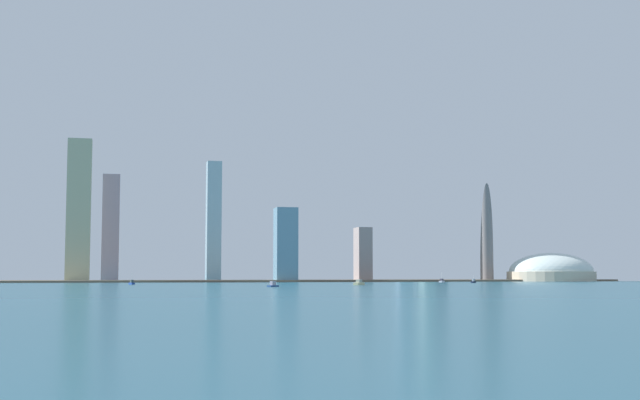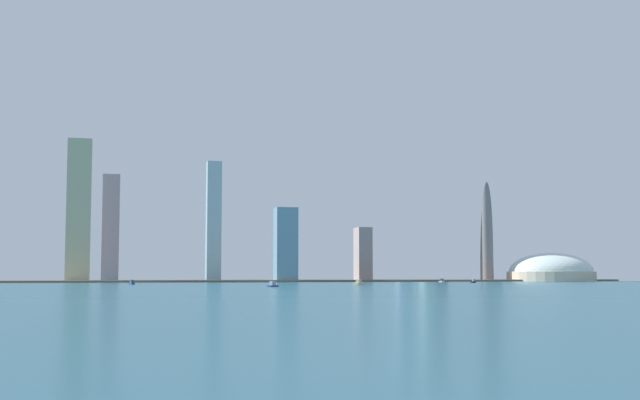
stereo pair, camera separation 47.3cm
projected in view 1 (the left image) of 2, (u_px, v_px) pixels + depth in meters
The scene contains 20 objects.
ground_plane at pixel (512, 292), 461.53m from camera, with size 6000.00×6000.00×0.00m, color #215366.
waterfront_pier at pixel (311, 281), 941.81m from camera, with size 820.04×50.17×2.16m, color #76644F.
observation_tower at pixel (485, 150), 1010.92m from camera, with size 34.15×34.15×329.16m.
stadium_dome at pixel (549, 273), 1007.29m from camera, with size 105.75×105.75×44.03m.
skyscraper_0 at pixel (491, 245), 1105.60m from camera, with size 20.47×24.10×94.48m.
skyscraper_1 at pixel (286, 245), 932.26m from camera, with size 23.38×23.69×80.62m.
skyscraper_2 at pixel (363, 254), 965.10m from camera, with size 15.78×23.67×60.79m.
skyscraper_3 at pixel (434, 240), 1053.25m from camera, with size 27.01×19.90×104.69m.
skyscraper_4 at pixel (403, 216), 1045.61m from camera, with size 16.41×20.13×163.96m.
skyscraper_5 at pixel (426, 216), 1023.86m from camera, with size 13.21×27.03×154.02m.
skyscraper_6 at pixel (111, 228), 957.87m from camera, with size 18.85×18.74×119.75m.
skyscraper_7 at pixel (79, 210), 912.65m from camera, with size 25.00×15.96×152.92m.
skyscraper_8 at pixel (214, 221), 966.20m from camera, with size 16.10×18.84×135.35m.
skyscraper_9 at pixel (284, 247), 1048.09m from camera, with size 27.05×23.30×83.65m.
boat_0 at pixel (359, 283), 701.04m from camera, with size 13.02×16.59×4.60m.
boat_1 at pixel (273, 285), 616.19m from camera, with size 9.75×9.99×4.15m.
boat_2 at pixel (132, 283), 733.82m from camera, with size 5.33×8.11×10.84m.
boat_3 at pixel (442, 281), 880.63m from camera, with size 9.66×11.69×10.53m.
boat_5 at pixel (473, 281), 848.75m from camera, with size 7.85×7.72×7.92m.
airplane at pixel (389, 107), 1014.42m from camera, with size 23.81×23.35×7.06m.
Camera 1 is at (-207.09, -428.03, 10.71)m, focal length 48.11 mm.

